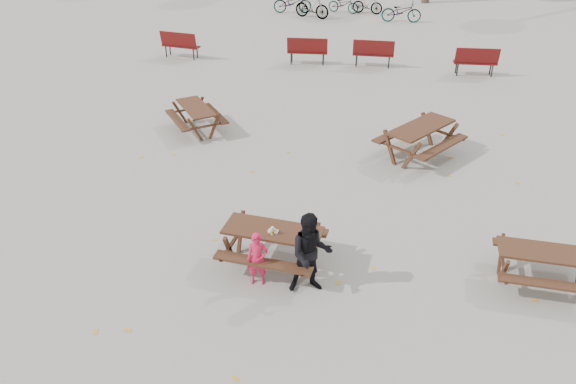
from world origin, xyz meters
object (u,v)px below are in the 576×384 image
(main_picnic_table, at_px, (273,238))
(food_tray, at_px, (273,231))
(soda_bottle, at_px, (272,231))
(child, at_px, (258,259))
(adult, at_px, (311,254))
(picnic_table_far, at_px, (420,141))
(picnic_table_north, at_px, (197,119))
(picnic_table_east, at_px, (542,267))

(main_picnic_table, height_order, food_tray, food_tray)
(food_tray, relative_size, soda_bottle, 1.06)
(child, bearing_deg, adult, -10.26)
(food_tray, distance_m, picnic_table_far, 5.89)
(child, height_order, picnic_table_far, child)
(adult, bearing_deg, picnic_table_north, 107.83)
(food_tray, bearing_deg, adult, -28.17)
(child, relative_size, picnic_table_east, 0.64)
(picnic_table_north, relative_size, picnic_table_far, 0.85)
(picnic_table_east, bearing_deg, soda_bottle, -171.67)
(picnic_table_east, bearing_deg, picnic_table_north, 149.69)
(soda_bottle, bearing_deg, child, -106.92)
(picnic_table_north, bearing_deg, picnic_table_east, 19.80)
(child, relative_size, adult, 0.67)
(adult, height_order, picnic_table_east, adult)
(main_picnic_table, height_order, picnic_table_east, main_picnic_table)
(main_picnic_table, bearing_deg, food_tray, -68.01)
(main_picnic_table, distance_m, adult, 1.01)
(child, distance_m, adult, 0.98)
(picnic_table_east, bearing_deg, food_tray, -172.51)
(main_picnic_table, relative_size, picnic_table_far, 0.92)
(picnic_table_north, bearing_deg, food_tray, -6.47)
(main_picnic_table, relative_size, food_tray, 10.00)
(main_picnic_table, relative_size, picnic_table_east, 1.11)
(food_tray, distance_m, child, 0.60)
(child, bearing_deg, picnic_table_north, 107.55)
(picnic_table_east, relative_size, picnic_table_far, 0.83)
(food_tray, bearing_deg, picnic_table_far, 68.00)
(soda_bottle, distance_m, child, 0.57)
(soda_bottle, xyz_separation_m, picnic_table_east, (4.72, 0.94, -0.50))
(main_picnic_table, bearing_deg, child, -98.61)
(main_picnic_table, distance_m, food_tray, 0.23)
(adult, bearing_deg, food_tray, 130.25)
(picnic_table_far, bearing_deg, picnic_table_north, 120.87)
(child, xyz_separation_m, picnic_table_east, (4.86, 1.39, -0.17))
(picnic_table_far, bearing_deg, soda_bottle, -171.62)
(soda_bottle, distance_m, adult, 0.89)
(soda_bottle, height_order, adult, adult)
(soda_bottle, height_order, picnic_table_east, soda_bottle)
(main_picnic_table, xyz_separation_m, food_tray, (0.04, -0.09, 0.21))
(picnic_table_east, xyz_separation_m, picnic_table_far, (-2.53, 4.58, 0.07))
(soda_bottle, distance_m, picnic_table_far, 5.95)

